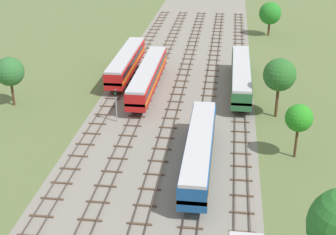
{
  "coord_description": "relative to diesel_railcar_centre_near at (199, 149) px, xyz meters",
  "views": [
    {
      "loc": [
        7.4,
        -8.39,
        28.23
      ],
      "look_at": [
        0.0,
        49.62,
        1.5
      ],
      "focal_mm": 52.22,
      "sensor_mm": 36.0,
      "label": 1
    }
  ],
  "objects": [
    {
      "name": "lineside_tree_4",
      "position": [
        11.2,
        59.45,
        2.28
      ],
      "size": [
        4.78,
        4.78,
        7.29
      ],
      "color": "#4C331E",
      "rests_on": "ground"
    },
    {
      "name": "track_left",
      "position": [
        -9.58,
        17.61,
        -2.46
      ],
      "size": [
        2.4,
        126.0,
        0.29
      ],
      "color": "#47382D",
      "rests_on": "ground"
    },
    {
      "name": "lineside_tree_3",
      "position": [
        9.66,
        15.76,
        3.53
      ],
      "size": [
        4.47,
        4.47,
        8.4
      ],
      "color": "#4C331E",
      "rests_on": "ground"
    },
    {
      "name": "track_centre",
      "position": [
        -0.0,
        17.61,
        -2.46
      ],
      "size": [
        2.4,
        126.0,
        0.29
      ],
      "color": "#47382D",
      "rests_on": "ground"
    },
    {
      "name": "ballast_bed",
      "position": [
        -4.79,
        16.61,
        -2.59
      ],
      "size": [
        23.17,
        176.0,
        0.01
      ],
      "primitive_type": "cube",
      "color": "gray",
      "rests_on": "ground"
    },
    {
      "name": "ground_plane",
      "position": [
        -4.79,
        16.61,
        -2.6
      ],
      "size": [
        480.0,
        480.0,
        0.0
      ],
      "primitive_type": "plane",
      "color": "#5B6B3D"
    },
    {
      "name": "diesel_railcar_far_left_far",
      "position": [
        -14.38,
        29.55,
        0.0
      ],
      "size": [
        2.96,
        20.5,
        3.8
      ],
      "color": "red",
      "rests_on": "ground"
    },
    {
      "name": "track_far_left",
      "position": [
        -14.38,
        17.61,
        -2.46
      ],
      "size": [
        2.4,
        126.0,
        0.29
      ],
      "color": "#47382D",
      "rests_on": "ground"
    },
    {
      "name": "passenger_coach_centre_right_midfar",
      "position": [
        4.79,
        25.25,
        0.02
      ],
      "size": [
        2.96,
        22.0,
        3.8
      ],
      "color": "#286638",
      "rests_on": "ground"
    },
    {
      "name": "track_centre_right",
      "position": [
        4.79,
        17.61,
        -2.46
      ],
      "size": [
        2.4,
        126.0,
        0.29
      ],
      "color": "#47382D",
      "rests_on": "ground"
    },
    {
      "name": "passenger_coach_left_mid",
      "position": [
        -9.58,
        23.07,
        0.02
      ],
      "size": [
        2.96,
        22.0,
        3.8
      ],
      "color": "red",
      "rests_on": "ground"
    },
    {
      "name": "lineside_tree_2",
      "position": [
        11.04,
        4.29,
        2.42
      ],
      "size": [
        3.21,
        3.21,
        6.65
      ],
      "color": "#4C331E",
      "rests_on": "ground"
    },
    {
      "name": "diesel_railcar_centre_near",
      "position": [
        0.0,
        0.0,
        0.0
      ],
      "size": [
        2.96,
        20.5,
        3.8
      ],
      "color": "#194C8C",
      "rests_on": "ground"
    },
    {
      "name": "track_centre_left",
      "position": [
        -4.79,
        17.61,
        -2.46
      ],
      "size": [
        2.4,
        126.0,
        0.29
      ],
      "color": "#47382D",
      "rests_on": "ground"
    },
    {
      "name": "lineside_tree_1",
      "position": [
        -28.27,
        15.04,
        2.57
      ],
      "size": [
        4.17,
        4.17,
        7.27
      ],
      "color": "#4C331E",
      "rests_on": "ground"
    },
    {
      "name": "signal_post_nearest",
      "position": [
        -11.98,
        11.23,
        0.43
      ],
      "size": [
        0.28,
        0.47,
        4.71
      ],
      "color": "gray",
      "rests_on": "ground"
    }
  ]
}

